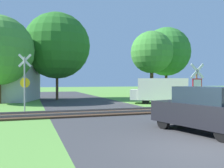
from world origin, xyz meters
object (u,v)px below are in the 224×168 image
tree_right (152,52)px  parked_car (203,110)px  crossing_sign_far (25,80)px  tree_far (166,52)px  stop_sign_near (197,86)px  tree_center (57,46)px  mail_truck (160,90)px

tree_right → parked_car: bearing=-111.5°
crossing_sign_far → tree_far: size_ratio=0.42×
crossing_sign_far → tree_right: size_ratio=0.48×
stop_sign_near → tree_center: size_ratio=0.32×
stop_sign_near → tree_center: (-6.11, 15.69, 4.11)m
stop_sign_near → crossing_sign_far: crossing_sign_far is taller
mail_truck → parked_car: mail_truck is taller
tree_center → tree_right: tree_center is taller
tree_far → crossing_sign_far: bearing=-145.7°
crossing_sign_far → tree_far: tree_far is taller
tree_far → mail_truck: tree_far is taller
crossing_sign_far → tree_center: (3.11, 10.43, 3.72)m
crossing_sign_far → mail_truck: (11.30, 2.59, -0.86)m
stop_sign_near → crossing_sign_far: size_ratio=0.79×
stop_sign_near → tree_right: 15.26m
mail_truck → tree_right: bearing=6.8°
parked_car → crossing_sign_far: bearing=111.9°
stop_sign_near → crossing_sign_far: bearing=-26.9°
tree_far → parked_car: size_ratio=2.11×
crossing_sign_far → tree_right: tree_right is taller
tree_far → tree_center: size_ratio=0.96×
stop_sign_near → mail_truck: (2.09, 7.84, -0.47)m
tree_center → tree_right: 10.71m
tree_center → parked_car: bearing=-79.8°
parked_car → stop_sign_near: bearing=41.5°
tree_far → tree_right: (-3.61, -2.91, -0.53)m
crossing_sign_far → parked_car: size_ratio=0.88×
crossing_sign_far → tree_center: 11.51m
tree_center → parked_car: size_ratio=2.19×
crossing_sign_far → tree_far: 21.28m
tree_center → mail_truck: (8.20, -7.84, -4.58)m
tree_far → parked_car: (-10.69, -20.86, -4.95)m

